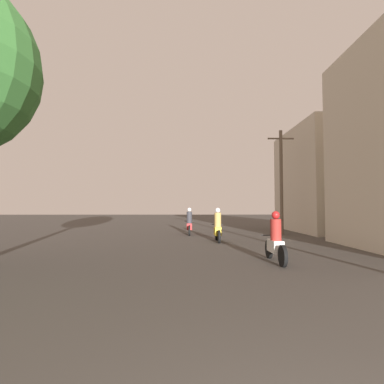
{
  "coord_description": "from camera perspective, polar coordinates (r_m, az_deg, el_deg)",
  "views": [
    {
      "loc": [
        -0.99,
        -0.83,
        1.68
      ],
      "look_at": [
        -0.69,
        17.17,
        2.54
      ],
      "focal_mm": 28.0,
      "sensor_mm": 36.0,
      "label": 1
    }
  ],
  "objects": [
    {
      "name": "motorcycle_red",
      "position": [
        17.93,
        -0.51,
        -6.08
      ],
      "size": [
        0.6,
        2.08,
        1.6
      ],
      "rotation": [
        0.0,
        0.0,
        0.01
      ],
      "color": "black",
      "rests_on": "ground_plane"
    },
    {
      "name": "utility_pole_far",
      "position": [
        19.09,
        16.64,
        2.34
      ],
      "size": [
        1.6,
        0.2,
        6.35
      ],
      "color": "#6B5B4C",
      "rests_on": "ground_plane"
    },
    {
      "name": "building_right_far",
      "position": [
        22.58,
        25.07,
        2.1
      ],
      "size": [
        5.57,
        7.85,
        6.97
      ],
      "color": "beige",
      "rests_on": "ground_plane"
    },
    {
      "name": "motorcycle_yellow",
      "position": [
        14.45,
        4.91,
        -6.84
      ],
      "size": [
        0.6,
        1.84,
        1.61
      ],
      "rotation": [
        0.0,
        0.0,
        -0.08
      ],
      "color": "black",
      "rests_on": "ground_plane"
    },
    {
      "name": "motorcycle_white",
      "position": [
        9.43,
        15.61,
        -9.11
      ],
      "size": [
        0.6,
        2.01,
        1.54
      ],
      "rotation": [
        0.0,
        0.0,
        0.1
      ],
      "color": "black",
      "rests_on": "ground_plane"
    }
  ]
}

